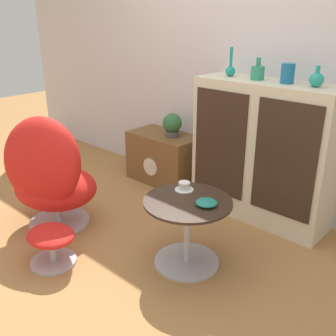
{
  "coord_description": "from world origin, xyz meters",
  "views": [
    {
      "loc": [
        1.9,
        -1.51,
        1.65
      ],
      "look_at": [
        0.04,
        0.51,
        0.55
      ],
      "focal_mm": 42.0,
      "sensor_mm": 36.0,
      "label": 1
    }
  ],
  "objects_px": {
    "coffee_table": "(187,227)",
    "teacup": "(184,187)",
    "sideboard": "(263,152)",
    "egg_chair": "(49,176)",
    "vase_leftmost": "(230,69)",
    "vase_rightmost": "(317,79)",
    "tv_console": "(164,158)",
    "vase_inner_left": "(258,72)",
    "ottoman": "(51,240)",
    "bowl": "(206,203)",
    "potted_plant": "(172,124)",
    "vase_inner_right": "(288,73)"
  },
  "relations": [
    {
      "from": "coffee_table",
      "to": "teacup",
      "type": "bearing_deg",
      "value": 138.78
    },
    {
      "from": "egg_chair",
      "to": "potted_plant",
      "type": "distance_m",
      "value": 1.32
    },
    {
      "from": "coffee_table",
      "to": "teacup",
      "type": "xyz_separation_m",
      "value": [
        -0.12,
        0.11,
        0.22
      ]
    },
    {
      "from": "sideboard",
      "to": "vase_inner_right",
      "type": "relative_size",
      "value": 7.9
    },
    {
      "from": "vase_inner_left",
      "to": "sideboard",
      "type": "bearing_deg",
      "value": -2.01
    },
    {
      "from": "ottoman",
      "to": "vase_rightmost",
      "type": "distance_m",
      "value": 2.16
    },
    {
      "from": "tv_console",
      "to": "vase_inner_left",
      "type": "height_order",
      "value": "vase_inner_left"
    },
    {
      "from": "vase_rightmost",
      "to": "sideboard",
      "type": "bearing_deg",
      "value": -179.38
    },
    {
      "from": "tv_console",
      "to": "vase_inner_right",
      "type": "xyz_separation_m",
      "value": [
        1.24,
        0.0,
        0.97
      ]
    },
    {
      "from": "coffee_table",
      "to": "bowl",
      "type": "bearing_deg",
      "value": 12.65
    },
    {
      "from": "tv_console",
      "to": "vase_inner_left",
      "type": "bearing_deg",
      "value": 0.22
    },
    {
      "from": "tv_console",
      "to": "vase_rightmost",
      "type": "bearing_deg",
      "value": 0.15
    },
    {
      "from": "teacup",
      "to": "bowl",
      "type": "xyz_separation_m",
      "value": [
        0.25,
        -0.08,
        -0.01
      ]
    },
    {
      "from": "tv_console",
      "to": "egg_chair",
      "type": "bearing_deg",
      "value": -90.89
    },
    {
      "from": "vase_leftmost",
      "to": "vase_inner_left",
      "type": "xyz_separation_m",
      "value": [
        0.25,
        0.0,
        0.0
      ]
    },
    {
      "from": "sideboard",
      "to": "egg_chair",
      "type": "relative_size",
      "value": 1.21
    },
    {
      "from": "egg_chair",
      "to": "coffee_table",
      "type": "height_order",
      "value": "egg_chair"
    },
    {
      "from": "ottoman",
      "to": "potted_plant",
      "type": "height_order",
      "value": "potted_plant"
    },
    {
      "from": "egg_chair",
      "to": "vase_rightmost",
      "type": "distance_m",
      "value": 2.11
    },
    {
      "from": "sideboard",
      "to": "bowl",
      "type": "bearing_deg",
      "value": -81.96
    },
    {
      "from": "ottoman",
      "to": "vase_inner_right",
      "type": "bearing_deg",
      "value": 62.4
    },
    {
      "from": "sideboard",
      "to": "bowl",
      "type": "relative_size",
      "value": 8.28
    },
    {
      "from": "sideboard",
      "to": "potted_plant",
      "type": "relative_size",
      "value": 5.03
    },
    {
      "from": "coffee_table",
      "to": "vase_leftmost",
      "type": "xyz_separation_m",
      "value": [
        -0.36,
        0.96,
        0.92
      ]
    },
    {
      "from": "coffee_table",
      "to": "vase_inner_left",
      "type": "relative_size",
      "value": 3.52
    },
    {
      "from": "vase_inner_left",
      "to": "potted_plant",
      "type": "xyz_separation_m",
      "value": [
        -0.88,
        -0.0,
        -0.58
      ]
    },
    {
      "from": "ottoman",
      "to": "vase_leftmost",
      "type": "relative_size",
      "value": 1.55
    },
    {
      "from": "potted_plant",
      "to": "teacup",
      "type": "xyz_separation_m",
      "value": [
        0.87,
        -0.84,
        -0.11
      ]
    },
    {
      "from": "vase_leftmost",
      "to": "teacup",
      "type": "distance_m",
      "value": 1.12
    },
    {
      "from": "vase_leftmost",
      "to": "bowl",
      "type": "height_order",
      "value": "vase_leftmost"
    },
    {
      "from": "sideboard",
      "to": "ottoman",
      "type": "distance_m",
      "value": 1.77
    },
    {
      "from": "egg_chair",
      "to": "ottoman",
      "type": "relative_size",
      "value": 2.66
    },
    {
      "from": "vase_inner_left",
      "to": "vase_leftmost",
      "type": "bearing_deg",
      "value": -180.0
    },
    {
      "from": "tv_console",
      "to": "sideboard",
      "type": "bearing_deg",
      "value": -0.0
    },
    {
      "from": "egg_chair",
      "to": "teacup",
      "type": "distance_m",
      "value": 1.1
    },
    {
      "from": "coffee_table",
      "to": "vase_rightmost",
      "type": "bearing_deg",
      "value": 69.39
    },
    {
      "from": "sideboard",
      "to": "vase_inner_left",
      "type": "distance_m",
      "value": 0.64
    },
    {
      "from": "ottoman",
      "to": "vase_rightmost",
      "type": "bearing_deg",
      "value": 56.51
    },
    {
      "from": "tv_console",
      "to": "coffee_table",
      "type": "height_order",
      "value": "tv_console"
    },
    {
      "from": "tv_console",
      "to": "vase_inner_left",
      "type": "xyz_separation_m",
      "value": [
        0.99,
        0.0,
        0.96
      ]
    },
    {
      "from": "vase_inner_right",
      "to": "teacup",
      "type": "relative_size",
      "value": 1.12
    },
    {
      "from": "ottoman",
      "to": "vase_inner_left",
      "type": "distance_m",
      "value": 1.98
    },
    {
      "from": "vase_rightmost",
      "to": "bowl",
      "type": "bearing_deg",
      "value": -103.89
    },
    {
      "from": "egg_chair",
      "to": "teacup",
      "type": "xyz_separation_m",
      "value": [
        1.0,
        0.46,
        0.06
      ]
    },
    {
      "from": "egg_chair",
      "to": "ottoman",
      "type": "distance_m",
      "value": 0.58
    },
    {
      "from": "teacup",
      "to": "bowl",
      "type": "distance_m",
      "value": 0.27
    },
    {
      "from": "bowl",
      "to": "teacup",
      "type": "bearing_deg",
      "value": 162.8
    },
    {
      "from": "sideboard",
      "to": "vase_rightmost",
      "type": "relative_size",
      "value": 7.74
    },
    {
      "from": "vase_inner_right",
      "to": "vase_rightmost",
      "type": "distance_m",
      "value": 0.22
    },
    {
      "from": "vase_leftmost",
      "to": "bowl",
      "type": "distance_m",
      "value": 1.26
    }
  ]
}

